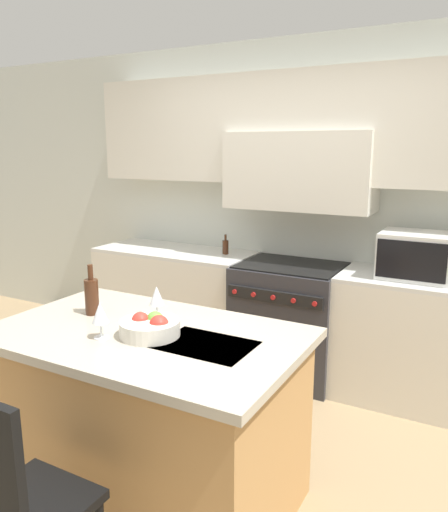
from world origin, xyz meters
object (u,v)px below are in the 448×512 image
Objects in this scene: range_stove at (290,320)px; microwave at (423,256)px; wine_bottle at (92,295)px; oil_bottle_on_counter at (225,247)px; fruit_bowl at (150,327)px; wine_glass_near at (100,314)px; wine_glass_far at (157,297)px; island_chair at (11,499)px.

microwave is (0.96, 0.02, 0.63)m from range_stove.
wine_bottle is 1.77m from oil_bottle_on_counter.
fruit_bowl is at bearing -91.31° from range_stove.
microwave is 2.25m from wine_bottle.
oil_bottle_on_counter is (-1.60, 0.06, -0.10)m from microwave.
wine_bottle is at bearing 167.40° from fruit_bowl.
wine_bottle reaches higher than oil_bottle_on_counter.
microwave is at bearing 58.44° from wine_glass_near.
wine_bottle reaches higher than fruit_bowl.
wine_glass_near is 0.61× the size of fruit_bowl.
wine_bottle is at bearing -163.08° from wine_glass_far.
range_stove is 1.68m from wine_glass_far.
wine_bottle reaches higher than island_chair.
oil_bottle_on_counter reaches higher than island_chair.
oil_bottle_on_counter is at bearing 177.69° from microwave.
wine_glass_near is (-0.17, 0.69, 0.47)m from island_chair.
wine_glass_near is 0.36m from wine_glass_far.
wine_bottle is 0.38m from wine_glass_near.
wine_glass_near is at bearing -101.31° from wine_glass_far.
fruit_bowl is (0.19, 0.14, -0.08)m from wine_glass_near.
wine_bottle is at bearing 139.26° from wine_glass_near.
fruit_bowl is at bearing -119.17° from microwave.
oil_bottle_on_counter is (-0.48, 1.65, -0.06)m from wine_glass_far.
island_chair is 2.78m from oil_bottle_on_counter.
wine_glass_far is at bearing 78.69° from wine_glass_near.
island_chair is 3.53× the size of fruit_bowl.
island_chair is 1.15m from wine_glass_far.
wine_glass_far is (0.36, 0.11, 0.02)m from wine_bottle.
range_stove is 1.61× the size of microwave.
microwave is 2.28m from wine_glass_near.
microwave is at bearing 60.83° from fruit_bowl.
fruit_bowl is (-0.04, -1.78, 0.52)m from range_stove.
wine_glass_near is at bearing -40.74° from wine_bottle.
island_chair is 0.92m from fruit_bowl.
fruit_bowl reaches higher than island_chair.
island_chair is at bearing -91.32° from range_stove.
oil_bottle_on_counter is (-0.58, 2.69, 0.41)m from island_chair.
island_chair is at bearing -111.31° from microwave.
range_stove is at bearing -7.45° from oil_bottle_on_counter.
range_stove is at bearing -178.89° from microwave.
microwave is at bearing -2.31° from oil_bottle_on_counter.
microwave reaches higher than island_chair.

